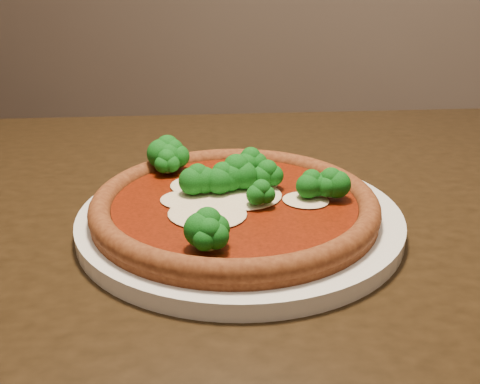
# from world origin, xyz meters

# --- Properties ---
(dining_table) EXTENTS (1.47, 1.27, 0.75)m
(dining_table) POSITION_xyz_m (-0.00, 0.18, 0.66)
(dining_table) COLOR black
(dining_table) RESTS_ON floor
(plate) EXTENTS (0.35, 0.35, 0.02)m
(plate) POSITION_xyz_m (0.02, 0.15, 0.76)
(plate) COLOR white
(plate) RESTS_ON dining_table
(pizza) EXTENTS (0.31, 0.31, 0.06)m
(pizza) POSITION_xyz_m (0.01, 0.14, 0.78)
(pizza) COLOR brown
(pizza) RESTS_ON plate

